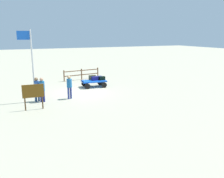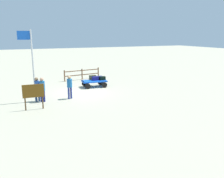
# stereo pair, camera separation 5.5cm
# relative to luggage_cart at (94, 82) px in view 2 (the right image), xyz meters

# --- Properties ---
(ground_plane) EXTENTS (120.00, 120.00, 0.00)m
(ground_plane) POSITION_rel_luggage_cart_xyz_m (1.50, 1.51, -0.45)
(ground_plane) COLOR #AEA88E
(luggage_cart) EXTENTS (2.23, 1.46, 0.59)m
(luggage_cart) POSITION_rel_luggage_cart_xyz_m (0.00, 0.00, 0.00)
(luggage_cart) COLOR blue
(luggage_cart) RESTS_ON ground
(suitcase_dark) EXTENTS (0.61, 0.49, 0.38)m
(suitcase_dark) POSITION_rel_luggage_cart_xyz_m (-0.07, -0.52, 0.33)
(suitcase_dark) COLOR #383925
(suitcase_dark) RESTS_ON luggage_cart
(suitcase_grey) EXTENTS (0.51, 0.36, 0.32)m
(suitcase_grey) POSITION_rel_luggage_cart_xyz_m (-0.78, 0.09, 0.30)
(suitcase_grey) COLOR black
(suitcase_grey) RESTS_ON luggage_cart
(suitcase_tan) EXTENTS (0.53, 0.40, 0.33)m
(suitcase_tan) POSITION_rel_luggage_cart_xyz_m (-0.14, -0.05, 0.31)
(suitcase_tan) COLOR navy
(suitcase_tan) RESTS_ON luggage_cart
(suitcase_maroon) EXTENTS (0.49, 0.39, 0.32)m
(suitcase_maroon) POSITION_rel_luggage_cart_xyz_m (-0.63, -0.22, 0.30)
(suitcase_maroon) COLOR #191D50
(suitcase_maroon) RESTS_ON luggage_cart
(worker_lead) EXTENTS (0.46, 0.46, 1.71)m
(worker_lead) POSITION_rel_luggage_cart_xyz_m (2.95, 2.96, 0.57)
(worker_lead) COLOR navy
(worker_lead) RESTS_ON ground
(worker_trailing) EXTENTS (0.52, 0.52, 1.71)m
(worker_trailing) POSITION_rel_luggage_cart_xyz_m (4.87, 2.93, 0.57)
(worker_trailing) COLOR navy
(worker_trailing) RESTS_ON ground
(worker_supervisor) EXTENTS (0.39, 0.39, 1.71)m
(worker_supervisor) POSITION_rel_luggage_cart_xyz_m (5.18, 2.67, 0.56)
(worker_supervisor) COLOR navy
(worker_supervisor) RESTS_ON ground
(flagpole) EXTENTS (0.90, 0.10, 4.92)m
(flagpole) POSITION_rel_luggage_cart_xyz_m (5.43, 2.66, 2.47)
(flagpole) COLOR silver
(flagpole) RESTS_ON ground
(signboard) EXTENTS (1.30, 0.14, 1.61)m
(signboard) POSITION_rel_luggage_cart_xyz_m (5.63, 4.53, 0.64)
(signboard) COLOR #4C3319
(signboard) RESTS_ON ground
(wooden_fence) EXTENTS (3.90, 0.62, 1.12)m
(wooden_fence) POSITION_rel_luggage_cart_xyz_m (-0.10, -3.85, 0.20)
(wooden_fence) COLOR brown
(wooden_fence) RESTS_ON ground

